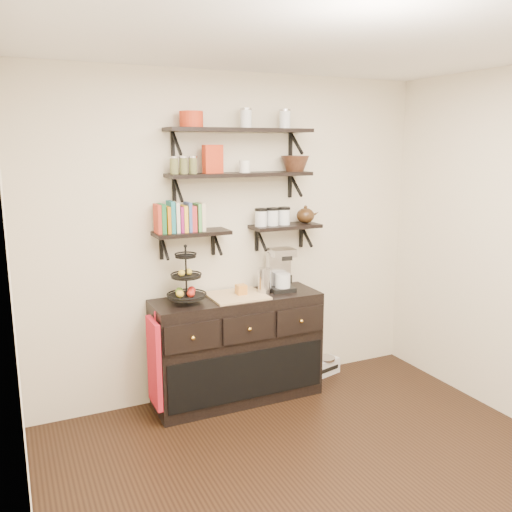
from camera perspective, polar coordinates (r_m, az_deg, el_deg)
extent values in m
plane|color=black|center=(3.67, 9.57, -23.88)|extent=(3.50, 3.50, 0.00)
cube|color=white|center=(3.05, 11.42, 22.39)|extent=(3.50, 3.50, 0.02)
cube|color=beige|center=(4.59, -2.28, 1.97)|extent=(3.50, 0.02, 2.70)
cube|color=beige|center=(2.55, -24.01, -7.01)|extent=(0.02, 3.50, 2.70)
cube|color=black|center=(4.41, -1.67, 13.12)|extent=(1.20, 0.27, 0.03)
cube|color=black|center=(4.34, -8.75, 11.50)|extent=(0.02, 0.03, 0.20)
cube|color=black|center=(4.74, 3.65, 11.61)|extent=(0.02, 0.03, 0.20)
cube|color=black|center=(4.41, -1.65, 8.57)|extent=(1.20, 0.27, 0.03)
cube|color=black|center=(4.35, -8.61, 6.89)|extent=(0.02, 0.03, 0.20)
cube|color=black|center=(4.75, 3.59, 7.38)|extent=(0.02, 0.03, 0.20)
cube|color=black|center=(4.32, -6.79, 2.42)|extent=(0.60, 0.25, 0.03)
cube|color=black|center=(4.38, -9.94, 0.93)|extent=(0.02, 0.03, 0.20)
cube|color=black|center=(4.51, -4.54, 1.38)|extent=(0.03, 0.03, 0.20)
cube|color=black|center=(4.65, 3.10, 3.13)|extent=(0.60, 0.25, 0.03)
cube|color=black|center=(4.66, 0.06, 1.75)|extent=(0.03, 0.03, 0.20)
cube|color=black|center=(4.86, 4.77, 2.12)|extent=(0.02, 0.03, 0.20)
cube|color=#A7321F|center=(4.23, -10.17, 3.71)|extent=(0.02, 0.15, 0.20)
cube|color=#1E6431|center=(4.24, -9.75, 4.01)|extent=(0.03, 0.15, 0.24)
cube|color=#C8700A|center=(4.25, -9.24, 3.84)|extent=(0.04, 0.15, 0.21)
cube|color=#1F7179|center=(4.26, -8.78, 4.14)|extent=(0.03, 0.15, 0.25)
cube|color=beige|center=(4.27, -8.33, 3.97)|extent=(0.03, 0.15, 0.22)
cube|color=#8B195D|center=(4.28, -7.83, 4.27)|extent=(0.04, 0.15, 0.26)
cube|color=yellow|center=(4.29, -7.34, 4.11)|extent=(0.03, 0.15, 0.23)
cube|color=#3A5298|center=(4.31, -6.89, 3.94)|extent=(0.03, 0.15, 0.20)
cube|color=#BB2D31|center=(4.32, -6.37, 4.24)|extent=(0.04, 0.15, 0.24)
cube|color=#51A551|center=(4.33, -5.88, 4.07)|extent=(0.03, 0.15, 0.21)
cube|color=beige|center=(4.34, -5.42, 4.36)|extent=(0.03, 0.15, 0.25)
cylinder|color=silver|center=(4.54, 0.51, 3.97)|extent=(0.10, 0.10, 0.13)
cylinder|color=silver|center=(4.58, 1.76, 4.04)|extent=(0.10, 0.10, 0.13)
cylinder|color=silver|center=(4.63, 2.98, 4.11)|extent=(0.10, 0.10, 0.13)
cube|color=black|center=(4.59, -2.00, -9.70)|extent=(1.40, 0.45, 0.90)
cube|color=tan|center=(4.45, -2.04, -4.19)|extent=(0.45, 0.41, 0.02)
sphere|color=gold|center=(4.13, -6.65, -8.57)|extent=(0.04, 0.04, 0.04)
sphere|color=gold|center=(4.29, -0.67, -7.71)|extent=(0.04, 0.04, 0.04)
sphere|color=gold|center=(4.49, 4.80, -6.85)|extent=(0.04, 0.04, 0.04)
cylinder|color=black|center=(4.25, -7.36, -2.04)|extent=(0.01, 0.01, 0.45)
cylinder|color=black|center=(4.29, -7.31, -4.23)|extent=(0.30, 0.30, 0.01)
cylinder|color=black|center=(4.25, -7.36, -2.15)|extent=(0.23, 0.23, 0.02)
cylinder|color=black|center=(4.22, -7.42, -0.03)|extent=(0.16, 0.16, 0.02)
sphere|color=#B21914|center=(4.33, -6.79, -3.58)|extent=(0.06, 0.06, 0.06)
sphere|color=gold|center=(4.24, -7.83, -1.79)|extent=(0.05, 0.05, 0.05)
cube|color=#BD752B|center=(4.45, -1.58, -3.54)|extent=(0.08, 0.08, 0.08)
cube|color=black|center=(4.62, 2.72, -3.47)|extent=(0.22, 0.20, 0.04)
cube|color=silver|center=(4.63, 2.38, -1.45)|extent=(0.21, 0.09, 0.31)
cube|color=silver|center=(4.54, 2.76, 0.40)|extent=(0.22, 0.20, 0.06)
cylinder|color=silver|center=(4.58, 2.84, -2.59)|extent=(0.14, 0.14, 0.12)
cylinder|color=silver|center=(4.50, 0.91, -2.65)|extent=(0.11, 0.11, 0.22)
cube|color=maroon|center=(4.28, -10.66, -11.02)|extent=(0.04, 0.29, 0.68)
cube|color=silver|center=(5.24, 7.29, -11.46)|extent=(0.30, 0.20, 0.14)
cylinder|color=silver|center=(5.21, 7.31, -10.63)|extent=(0.22, 0.22, 0.02)
cube|color=black|center=(5.19, 7.72, -11.73)|extent=(0.23, 0.07, 0.04)
cube|color=#B12E14|center=(4.32, -4.58, 10.13)|extent=(0.17, 0.09, 0.22)
cylinder|color=white|center=(4.42, -1.21, 9.40)|extent=(0.09, 0.09, 0.10)
cylinder|color=#B12E14|center=(4.26, -6.83, 14.10)|extent=(0.18, 0.18, 0.12)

